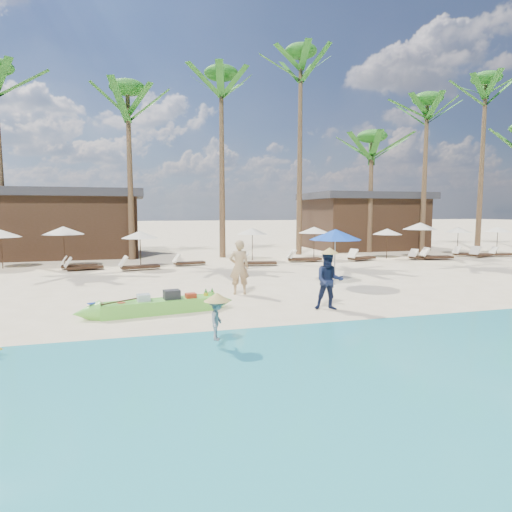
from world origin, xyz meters
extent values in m
plane|color=#FAE3B9|center=(0.00, 0.00, 0.00)|extent=(240.00, 240.00, 0.00)
cube|color=tan|center=(0.00, -5.00, 0.00)|extent=(240.00, 4.50, 0.01)
cube|color=#64C93D|center=(-2.49, -0.22, 0.19)|extent=(3.23, 1.12, 0.38)
cube|color=white|center=(-2.49, -0.22, 0.21)|extent=(2.77, 0.87, 0.17)
cube|color=#262628|center=(-2.10, -0.16, 0.47)|extent=(0.50, 0.41, 0.35)
cube|color=silver|center=(-2.89, -0.23, 0.43)|extent=(0.39, 0.35, 0.28)
cube|color=#A82F16|center=(-1.55, -0.13, 0.40)|extent=(0.33, 0.29, 0.22)
cylinder|color=#A82F16|center=(-3.49, -0.32, 0.34)|extent=(0.22, 0.22, 0.09)
cylinder|color=#262628|center=(-3.72, -0.46, 0.33)|extent=(0.20, 0.20, 0.08)
sphere|color=tan|center=(-4.02, -0.45, 0.38)|extent=(0.18, 0.18, 0.18)
cylinder|color=gold|center=(-1.07, 0.07, 0.38)|extent=(0.14, 0.14, 0.18)
cylinder|color=gold|center=(-0.87, 0.10, 0.38)|extent=(0.14, 0.14, 0.18)
imported|color=tan|center=(0.39, 1.92, 0.96)|extent=(0.77, 0.57, 1.92)
imported|color=#151E3B|center=(2.41, -1.10, 0.87)|extent=(1.00, 0.88, 1.73)
imported|color=gray|center=(-1.42, -3.78, 0.63)|extent=(0.52, 0.66, 0.90)
cylinder|color=#99999E|center=(4.46, 2.75, 1.07)|extent=(0.05, 0.05, 2.15)
cone|color=blue|center=(4.46, 2.75, 2.00)|extent=(2.06, 2.06, 0.42)
cylinder|color=#321E14|center=(-9.69, 11.73, 0.96)|extent=(0.05, 0.05, 1.92)
cone|color=beige|center=(-9.69, 11.73, 1.79)|extent=(1.92, 1.92, 0.38)
cylinder|color=#321E14|center=(-6.69, 11.25, 1.03)|extent=(0.05, 0.05, 2.07)
cone|color=beige|center=(-6.69, 11.25, 1.92)|extent=(2.07, 2.07, 0.41)
cube|color=#321E14|center=(-5.58, 9.90, 0.15)|extent=(1.78, 0.89, 0.12)
cube|color=beige|center=(-6.31, 9.74, 0.45)|extent=(0.49, 0.62, 0.50)
cube|color=#321E14|center=(-5.88, 10.46, 0.15)|extent=(1.73, 0.68, 0.12)
cube|color=beige|center=(-6.62, 10.40, 0.45)|extent=(0.42, 0.58, 0.50)
cylinder|color=#321E14|center=(-2.90, 9.80, 0.93)|extent=(0.05, 0.05, 1.87)
cone|color=beige|center=(-2.90, 9.80, 1.74)|extent=(1.87, 1.87, 0.37)
cube|color=#321E14|center=(-2.93, 9.26, 0.16)|extent=(1.93, 0.96, 0.13)
cube|color=beige|center=(-3.72, 9.09, 0.49)|extent=(0.53, 0.67, 0.54)
cylinder|color=#321E14|center=(3.52, 11.85, 0.94)|extent=(0.05, 0.05, 1.87)
cone|color=beige|center=(3.52, 11.85, 1.74)|extent=(1.87, 1.87, 0.37)
cube|color=#321E14|center=(-0.36, 10.39, 0.14)|extent=(1.70, 0.83, 0.12)
cube|color=beige|center=(-1.06, 10.26, 0.43)|extent=(0.46, 0.59, 0.48)
cube|color=#321E14|center=(3.27, 9.31, 0.15)|extent=(1.82, 0.89, 0.12)
cube|color=beige|center=(2.52, 9.45, 0.46)|extent=(0.49, 0.63, 0.51)
cylinder|color=#321E14|center=(7.30, 11.47, 0.96)|extent=(0.05, 0.05, 1.91)
cone|color=beige|center=(7.30, 11.47, 1.78)|extent=(1.91, 1.91, 0.38)
cube|color=#321E14|center=(6.09, 10.31, 0.15)|extent=(1.74, 0.98, 0.12)
cube|color=beige|center=(5.39, 10.52, 0.44)|extent=(0.51, 0.62, 0.48)
cube|color=#321E14|center=(6.31, 10.36, 0.16)|extent=(1.84, 0.70, 0.13)
cube|color=beige|center=(5.51, 10.41, 0.48)|extent=(0.44, 0.61, 0.53)
cylinder|color=#321E14|center=(11.77, 10.60, 0.89)|extent=(0.04, 0.04, 1.79)
cone|color=beige|center=(11.77, 10.60, 1.66)|extent=(1.79, 1.79, 0.36)
cube|color=#321E14|center=(9.72, 9.95, 0.16)|extent=(1.88, 1.11, 0.13)
cube|color=beige|center=(8.97, 9.71, 0.47)|extent=(0.56, 0.67, 0.52)
cylinder|color=#321E14|center=(13.98, 10.43, 1.07)|extent=(0.05, 0.05, 2.14)
cone|color=beige|center=(13.98, 10.43, 1.99)|extent=(2.14, 2.14, 0.43)
cube|color=#321E14|center=(13.56, 9.64, 0.14)|extent=(1.69, 0.89, 0.11)
cube|color=beige|center=(12.87, 9.47, 0.43)|extent=(0.48, 0.59, 0.47)
cube|color=#321E14|center=(14.32, 9.19, 0.16)|extent=(1.91, 0.80, 0.13)
cube|color=beige|center=(13.50, 9.28, 0.49)|extent=(0.48, 0.64, 0.54)
cylinder|color=#321E14|center=(17.91, 11.70, 0.89)|extent=(0.04, 0.04, 1.78)
cone|color=beige|center=(17.91, 11.70, 1.66)|extent=(1.78, 1.78, 0.36)
cube|color=#321E14|center=(17.51, 10.45, 0.14)|extent=(1.59, 0.51, 0.11)
cube|color=beige|center=(16.81, 10.45, 0.42)|extent=(0.36, 0.51, 0.46)
cube|color=#321E14|center=(18.06, 9.62, 0.16)|extent=(1.89, 1.00, 0.13)
cube|color=beige|center=(17.29, 9.43, 0.48)|extent=(0.53, 0.66, 0.53)
cylinder|color=#321E14|center=(20.89, 11.38, 0.90)|extent=(0.04, 0.04, 1.80)
cone|color=beige|center=(20.89, 11.38, 1.67)|extent=(1.80, 1.80, 0.36)
cube|color=#321E14|center=(19.68, 9.64, 0.14)|extent=(1.62, 0.66, 0.11)
cube|color=beige|center=(18.98, 9.71, 0.42)|extent=(0.40, 0.54, 0.46)
cone|color=brown|center=(-10.45, 15.08, 5.45)|extent=(0.40, 0.40, 10.89)
cone|color=brown|center=(-3.36, 14.27, 5.04)|extent=(0.40, 0.40, 10.08)
ellipsoid|color=#1D5C17|center=(-3.36, 14.27, 10.08)|extent=(2.08, 2.08, 0.88)
cone|color=brown|center=(2.15, 14.01, 5.63)|extent=(0.40, 0.40, 11.26)
ellipsoid|color=#1D5C17|center=(2.15, 14.01, 11.26)|extent=(2.08, 2.08, 0.88)
cone|color=brown|center=(7.45, 14.38, 6.58)|extent=(0.40, 0.40, 13.16)
ellipsoid|color=#1D5C17|center=(7.45, 14.38, 13.16)|extent=(2.08, 2.08, 0.88)
cone|color=brown|center=(12.84, 14.52, 4.04)|extent=(0.40, 0.40, 8.07)
ellipsoid|color=#1D5C17|center=(12.84, 14.52, 8.07)|extent=(2.08, 2.08, 0.88)
cone|color=brown|center=(16.57, 13.68, 5.32)|extent=(0.40, 0.40, 10.64)
ellipsoid|color=#1D5C17|center=(16.57, 13.68, 10.64)|extent=(2.08, 2.08, 0.88)
cone|color=brown|center=(21.07, 13.33, 6.13)|extent=(0.40, 0.40, 12.26)
ellipsoid|color=#1D5C17|center=(21.07, 13.33, 12.26)|extent=(2.08, 2.08, 0.88)
cube|color=#321E14|center=(-8.00, 17.50, 1.90)|extent=(10.00, 6.00, 3.80)
cube|color=#2D2D33|center=(-8.00, 17.50, 4.05)|extent=(10.80, 6.60, 0.50)
cube|color=#321E14|center=(14.00, 17.50, 1.90)|extent=(8.00, 6.00, 3.80)
cube|color=#2D2D33|center=(14.00, 17.50, 4.05)|extent=(8.80, 6.60, 0.50)
camera|label=1|loc=(-2.99, -12.53, 2.91)|focal=30.00mm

